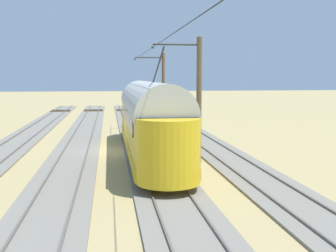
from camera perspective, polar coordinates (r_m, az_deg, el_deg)
The scene contains 10 objects.
ground_plane at distance 25.72m, azimuth -7.83°, elevation -3.50°, with size 220.00×220.00×0.00m, color tan.
track_streetcar_siding at distance 26.84m, azimuth 6.11°, elevation -2.93°, with size 2.80×80.00×0.18m.
track_adjacent_siding at distance 26.12m, azimuth -3.10°, elevation -3.17°, with size 2.80×80.00×0.18m.
track_third_siding at distance 26.10m, azimuth -12.58°, elevation -3.33°, with size 2.80×80.00×0.18m.
track_outer_siding at distance 26.78m, azimuth -21.82°, elevation -3.40°, with size 2.80×80.00×0.18m.
vintage_streetcar at distance 23.62m, azimuth -2.65°, elevation 1.19°, with size 2.65×17.95×5.65m.
catenary_pole_foreground at distance 35.72m, azimuth -0.77°, elevation 5.02°, with size 2.65×0.28×6.63m.
catenary_pole_mid_near at distance 21.69m, azimuth 4.12°, elevation 3.86°, with size 2.65×0.28×6.63m.
overhead_wire_run at distance 21.98m, azimuth -2.15°, elevation 10.74°, with size 2.44×32.48×0.18m.
switch_stand at distance 35.82m, azimuth 4.39°, elevation 0.58°, with size 0.50×0.30×1.24m.
Camera 1 is at (0.11, 25.31, 4.56)m, focal length 44.04 mm.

